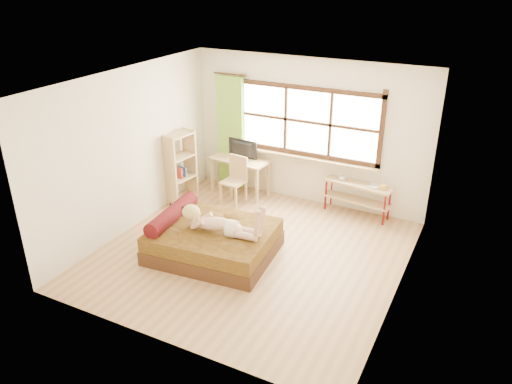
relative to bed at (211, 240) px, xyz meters
The scene contains 18 objects.
floor 0.67m from the bed, 25.83° to the left, with size 4.50×4.50×0.00m, color #9E754C.
ceiling 2.53m from the bed, 25.83° to the left, with size 4.50×4.50×0.00m, color white.
wall_back 2.81m from the bed, 77.41° to the left, with size 4.50×4.50×0.00m, color silver.
wall_front 2.33m from the bed, 74.09° to the right, with size 4.50×4.50×0.00m, color silver.
wall_left 2.03m from the bed, behind, with size 4.50×4.50×0.00m, color silver.
wall_right 3.03m from the bed, ahead, with size 4.50×4.50×0.00m, color silver.
window 2.85m from the bed, 77.26° to the left, with size 2.80×0.16×1.46m.
curtain 2.75m from the bed, 112.32° to the left, with size 0.55×0.10×2.20m, color #4E9428.
bed is the anchor object (origin of this frame).
woman 0.52m from the bed, 13.22° to the right, with size 1.28×0.37×0.55m, color tan, non-canonical shape.
kitten 0.75m from the bed, behind, with size 0.27×0.11×0.22m, color black, non-canonical shape.
desk 2.36m from the bed, 107.37° to the left, with size 1.18×0.63×0.71m.
monitor 2.46m from the bed, 107.01° to the left, with size 0.63×0.08×0.36m, color black.
chair 1.96m from the bed, 107.58° to the left, with size 0.43×0.43×0.89m.
pipe_shelf 2.87m from the bed, 54.96° to the left, with size 1.25×0.45×0.69m.
cup 2.72m from the bed, 60.43° to the left, with size 0.12×0.12×0.09m, color gray.
book 3.00m from the bed, 52.01° to the left, with size 0.17×0.24×0.02m, color gray.
bookshelf 2.11m from the bed, 137.38° to the left, with size 0.42×0.63×1.36m.
Camera 1 is at (3.10, -5.96, 4.16)m, focal length 35.00 mm.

